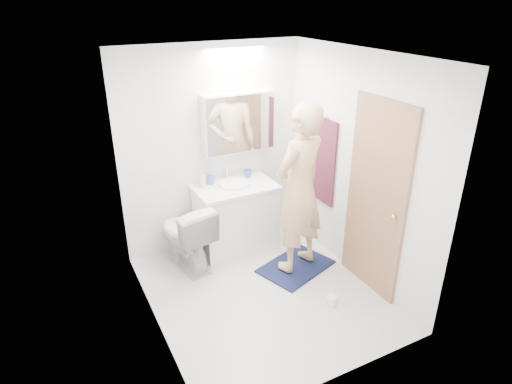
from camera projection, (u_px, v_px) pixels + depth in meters
floor at (263, 293)px, 4.60m from camera, size 2.50×2.50×0.00m
ceiling at (265, 55)px, 3.60m from camera, size 2.50×2.50×0.00m
wall_back at (213, 149)px, 5.11m from camera, size 2.50×0.00×2.50m
wall_front at (347, 253)px, 3.09m from camera, size 2.50×0.00×2.50m
wall_left at (147, 213)px, 3.64m from camera, size 0.00×2.50×2.50m
wall_right at (357, 169)px, 4.56m from camera, size 0.00×2.50×2.50m
vanity_cabinet at (236, 218)px, 5.27m from camera, size 0.90×0.55×0.78m
countertop at (235, 187)px, 5.10m from camera, size 0.95×0.58×0.04m
sink_basin at (234, 184)px, 5.11m from camera, size 0.36×0.36×0.03m
faucet at (227, 173)px, 5.24m from camera, size 0.02×0.02×0.16m
medicine_cabinet at (239, 123)px, 5.05m from camera, size 0.88×0.14×0.70m
mirror_panel at (241, 124)px, 4.99m from camera, size 0.84×0.01×0.66m
toilet at (185, 235)px, 4.90m from camera, size 0.58×0.84×0.79m
bath_rug at (296, 266)px, 5.02m from camera, size 0.93×0.78×0.02m
person at (299, 189)px, 4.61m from camera, size 0.79×0.64×1.86m
door at (376, 199)px, 4.35m from camera, size 0.04×0.80×2.00m
door_knob at (394, 217)px, 4.11m from camera, size 0.06×0.06×0.06m
towel at (324, 161)px, 5.03m from camera, size 0.02×0.42×1.00m
towel_hook at (326, 117)px, 4.81m from camera, size 0.07×0.02×0.02m
soap_bottle_a at (202, 179)px, 5.03m from camera, size 0.11×0.11×0.20m
soap_bottle_b at (210, 178)px, 5.11m from camera, size 0.10×0.10×0.15m
toothbrush_cup at (248, 174)px, 5.31m from camera, size 0.12×0.12×0.10m
toilet_paper_roll at (332, 300)px, 4.41m from camera, size 0.11×0.11×0.10m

